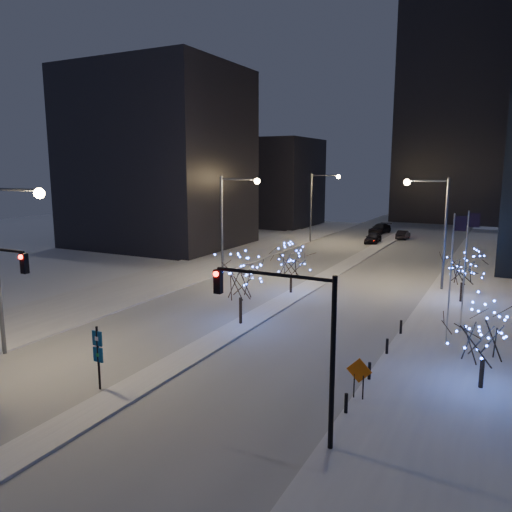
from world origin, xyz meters
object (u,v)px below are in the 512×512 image
Objects in this scene: holiday_tree_plaza_near at (485,331)px; street_lamp_w_far at (318,198)px; street_lamp_w_mid at (231,212)px; car_mid at (403,235)px; street_lamp_east at (435,218)px; construction_sign at (359,374)px; street_lamp_w_near at (7,247)px; car_far at (380,229)px; holiday_tree_median_far at (291,262)px; holiday_tree_plaza_far at (463,268)px; wayfinding_sign at (98,351)px; car_near at (373,238)px; holiday_tree_median_near at (240,278)px; traffic_signal_east at (295,328)px.

street_lamp_w_far is at bearing 119.80° from holiday_tree_plaza_near.
car_mid is at bearing 73.13° from street_lamp_w_mid.
street_lamp_east is 4.99× the size of construction_sign.
car_far is at bearing 84.96° from street_lamp_w_near.
street_lamp_w_mid is at bearing 152.97° from holiday_tree_median_far.
car_far is at bearing 111.89° from holiday_tree_plaza_far.
holiday_tree_plaza_near is (24.30, 7.56, -3.44)m from street_lamp_w_near.
holiday_tree_plaza_near is 18.92m from wayfinding_sign.
holiday_tree_plaza_near reaches higher than car_far.
car_far is at bearing 90.93° from wayfinding_sign.
holiday_tree_median_near is at bearing -90.69° from car_near.
holiday_tree_median_near is (8.75, 11.12, -3.13)m from street_lamp_w_near.
car_mid is at bearing 62.56° from car_near.
street_lamp_w_mid is 31.60m from traffic_signal_east.
traffic_signal_east is at bearing -98.96° from holiday_tree_plaza_far.
holiday_tree_plaza_near is at bearing 53.12° from traffic_signal_east.
street_lamp_w_mid is at bearing -171.04° from street_lamp_east.
holiday_tree_plaza_near is 1.16× the size of holiday_tree_plaza_far.
street_lamp_w_far is 2.16× the size of car_near.
construction_sign is at bearing -79.05° from car_near.
construction_sign is (19.24, -21.38, -5.14)m from street_lamp_w_mid.
car_near is at bearing 114.89° from street_lamp_east.
construction_sign reaches higher than car_mid.
street_lamp_east is at bearing -67.60° from car_near.
holiday_tree_plaza_far is 2.09× the size of construction_sign.
holiday_tree_median_near is (-1.69, -48.30, 2.70)m from car_mid.
traffic_signal_east is 1.44× the size of holiday_tree_plaza_near.
holiday_tree_median_near is at bearing 167.11° from holiday_tree_plaza_near.
car_far is at bearing 93.28° from holiday_tree_median_near.
holiday_tree_median_far is (2.75, -43.83, 2.07)m from car_far.
street_lamp_w_mid is 2.16× the size of car_near.
construction_sign is at bearing -48.02° from street_lamp_w_mid.
street_lamp_w_mid is 4.99× the size of construction_sign.
car_far reaches higher than car_near.
holiday_tree_plaza_near is 6.64m from construction_sign.
street_lamp_w_mid is (0.00, 25.00, 0.00)m from street_lamp_w_near.
holiday_tree_median_near is 18.58m from holiday_tree_plaza_far.
wayfinding_sign is (-10.41, 0.00, -2.76)m from traffic_signal_east.
wayfinding_sign is at bearing 88.51° from car_mid.
wayfinding_sign is (-11.56, -29.00, -4.45)m from street_lamp_east.
street_lamp_w_far is 50.48m from construction_sign.
street_lamp_w_near is at bearing 176.79° from traffic_signal_east.
car_mid is 0.97× the size of holiday_tree_plaza_far.
street_lamp_w_near is 53.79m from car_near.
holiday_tree_median_far is (8.44, -4.30, -3.63)m from street_lamp_w_mid.
traffic_signal_east is 1.72× the size of car_mid.
holiday_tree_plaza_near is at bearing -12.89° from holiday_tree_median_near.
street_lamp_w_far is at bearing 130.37° from holiday_tree_plaza_far.
street_lamp_w_far is at bearing -101.90° from car_far.
traffic_signal_east is 1.51× the size of car_near.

